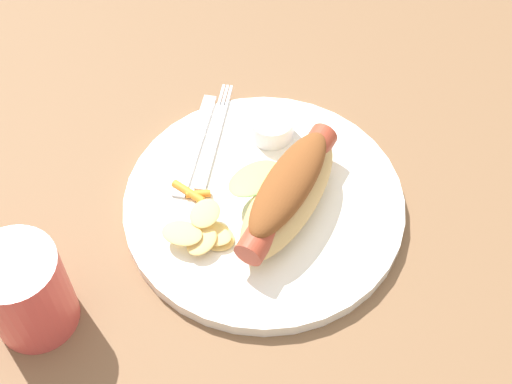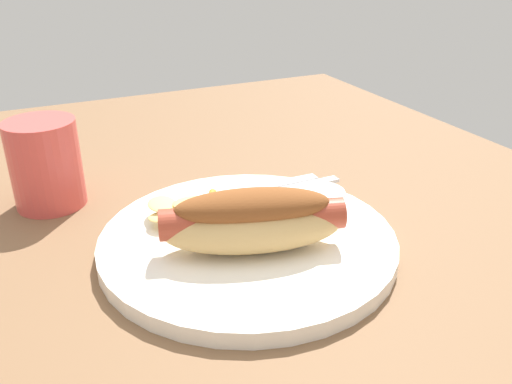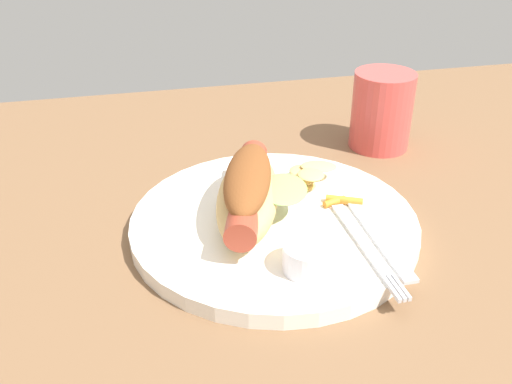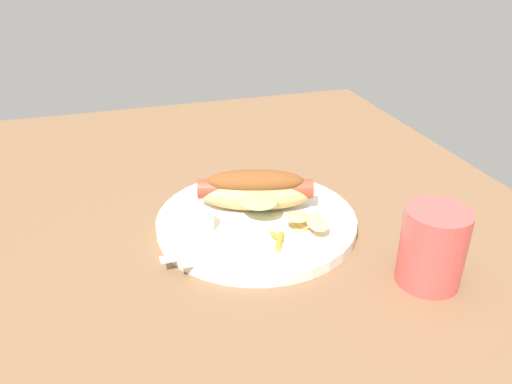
# 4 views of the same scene
# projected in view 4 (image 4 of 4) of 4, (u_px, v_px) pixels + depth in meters

# --- Properties ---
(ground_plane) EXTENTS (1.20, 0.90, 0.02)m
(ground_plane) POSITION_uv_depth(u_px,v_px,m) (251.00, 232.00, 0.74)
(ground_plane) COLOR brown
(plate) EXTENTS (0.29, 0.29, 0.02)m
(plate) POSITION_uv_depth(u_px,v_px,m) (256.00, 219.00, 0.74)
(plate) COLOR white
(plate) RESTS_ON ground_plane
(hot_dog) EXTENTS (0.12, 0.18, 0.06)m
(hot_dog) POSITION_uv_depth(u_px,v_px,m) (255.00, 190.00, 0.74)
(hot_dog) COLOR tan
(hot_dog) RESTS_ON plate
(sauce_ramekin) EXTENTS (0.05, 0.05, 0.03)m
(sauce_ramekin) POSITION_uv_depth(u_px,v_px,m) (197.00, 221.00, 0.69)
(sauce_ramekin) COLOR white
(sauce_ramekin) RESTS_ON plate
(fork) EXTENTS (0.02, 0.15, 0.00)m
(fork) POSITION_uv_depth(u_px,v_px,m) (221.00, 249.00, 0.65)
(fork) COLOR silver
(fork) RESTS_ON plate
(knife) EXTENTS (0.01, 0.14, 0.00)m
(knife) POSITION_uv_depth(u_px,v_px,m) (234.00, 255.00, 0.64)
(knife) COLOR silver
(knife) RESTS_ON plate
(chips_pile) EXTENTS (0.08, 0.07, 0.02)m
(chips_pile) POSITION_uv_depth(u_px,v_px,m) (306.00, 221.00, 0.70)
(chips_pile) COLOR #E4BF6D
(chips_pile) RESTS_ON plate
(carrot_garnish) EXTENTS (0.04, 0.02, 0.01)m
(carrot_garnish) POSITION_uv_depth(u_px,v_px,m) (279.00, 240.00, 0.67)
(carrot_garnish) COLOR orange
(carrot_garnish) RESTS_ON plate
(drinking_cup) EXTENTS (0.08, 0.08, 0.10)m
(drinking_cup) POSITION_uv_depth(u_px,v_px,m) (433.00, 247.00, 0.60)
(drinking_cup) COLOR #D84C47
(drinking_cup) RESTS_ON ground_plane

